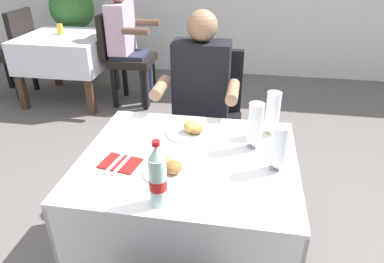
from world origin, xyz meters
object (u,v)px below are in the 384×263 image
chair_far_diner_seat (209,114)px  napkin_cutlery_set (120,163)px  plate_near_camera (169,168)px  beer_glass_right (272,113)px  background_dining_table (67,52)px  beer_glass_left (255,126)px  beer_glass_middle (279,148)px  seated_diner_far (200,99)px  background_patron (127,39)px  background_chair_right (124,54)px  cola_bottle_primary (158,177)px  background_chair_left (12,48)px  background_table_tumbler (60,29)px  potted_plant_corner (74,19)px  plate_far_diner (192,130)px  main_dining_table (189,186)px

chair_far_diner_seat → napkin_cutlery_set: chair_far_diner_seat is taller
plate_near_camera → beer_glass_right: (0.44, 0.42, 0.10)m
napkin_cutlery_set → background_dining_table: size_ratio=0.22×
beer_glass_left → napkin_cutlery_set: 0.65m
beer_glass_middle → napkin_cutlery_set: 0.70m
plate_near_camera → beer_glass_left: 0.46m
seated_diner_far → beer_glass_left: seated_diner_far is taller
seated_diner_far → background_patron: bearing=124.3°
background_dining_table → background_chair_right: background_chair_right is taller
beer_glass_right → beer_glass_middle: bearing=-87.0°
chair_far_diner_seat → background_dining_table: chair_far_diner_seat is taller
plate_near_camera → napkin_cutlery_set: plate_near_camera is taller
seated_diner_far → background_chair_right: 1.78m
beer_glass_left → cola_bottle_primary: (-0.35, -0.48, 0.00)m
background_chair_left → background_table_tumbler: bearing=3.6°
background_dining_table → background_chair_left: (-0.65, 0.00, 0.01)m
background_patron → chair_far_diner_seat: bearing=-52.3°
cola_bottle_primary → background_chair_left: bearing=133.0°
seated_diner_far → chair_far_diner_seat: bearing=65.6°
chair_far_diner_seat → beer_glass_right: bearing=-54.7°
seated_diner_far → background_dining_table: seated_diner_far is taller
napkin_cutlery_set → potted_plant_corner: size_ratio=0.17×
background_chair_left → background_chair_right: same height
plate_far_diner → napkin_cutlery_set: size_ratio=1.28×
background_dining_table → potted_plant_corner: bearing=108.5°
chair_far_diner_seat → plate_far_diner: chair_far_diner_seat is taller
plate_far_diner → background_dining_table: bearing=131.5°
seated_diner_far → cola_bottle_primary: 1.07m
beer_glass_left → background_chair_left: bearing=143.0°
potted_plant_corner → plate_far_diner: bearing=-53.7°
seated_diner_far → beer_glass_right: 0.62m
background_chair_left → background_chair_right: size_ratio=1.00×
chair_far_diner_seat → plate_near_camera: chair_far_diner_seat is taller
beer_glass_middle → cola_bottle_primary: (-0.45, -0.30, 0.01)m
beer_glass_right → background_chair_left: background_chair_left is taller
chair_far_diner_seat → background_dining_table: bearing=142.4°
beer_glass_left → background_dining_table: beer_glass_left is taller
seated_diner_far → background_patron: 1.75m
main_dining_table → plate_far_diner: size_ratio=4.01×
background_dining_table → background_chair_left: bearing=180.0°
chair_far_diner_seat → beer_glass_right: (0.38, -0.54, 0.29)m
main_dining_table → chair_far_diner_seat: bearing=90.0°
napkin_cutlery_set → beer_glass_right: bearing=30.2°
plate_near_camera → napkin_cutlery_set: 0.23m
seated_diner_far → beer_glass_right: (0.43, -0.43, 0.13)m
background_chair_right → background_table_tumbler: 0.74m
potted_plant_corner → background_dining_table: bearing=-71.5°
plate_far_diner → beer_glass_left: 0.35m
seated_diner_far → background_chair_left: seated_diner_far is taller
background_dining_table → background_chair_right: size_ratio=0.92×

